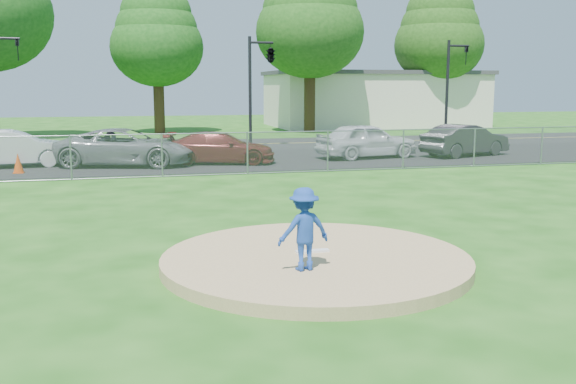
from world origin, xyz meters
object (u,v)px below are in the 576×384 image
(traffic_signal_right, at_px, (451,82))
(parked_car_darkred, at_px, (220,148))
(traffic_cone, at_px, (18,163))
(commercial_building, at_px, (373,99))
(tree_far_right, at_px, (439,34))
(tree_center, at_px, (157,35))
(tree_right, at_px, (310,18))
(traffic_signal_left, at_px, (0,81))
(pitcher, at_px, (304,229))
(parked_car_white, at_px, (14,148))
(parked_car_charcoal, at_px, (465,140))
(traffic_signal_center, at_px, (269,57))
(parked_car_gray, at_px, (126,147))
(parked_car_pearl, at_px, (367,140))

(traffic_signal_right, relative_size, parked_car_darkred, 1.27)
(traffic_signal_right, xyz_separation_m, traffic_cone, (-21.25, -7.71, -2.99))
(commercial_building, xyz_separation_m, tree_far_right, (4.00, -3.00, 4.90))
(tree_center, bearing_deg, commercial_building, 13.24)
(tree_center, relative_size, tree_right, 0.85)
(tree_center, height_order, traffic_signal_right, tree_center)
(tree_right, height_order, traffic_signal_left, tree_right)
(tree_right, bearing_deg, pitcher, -106.05)
(parked_car_white, xyz_separation_m, parked_car_darkred, (7.97, -0.84, -0.08))
(traffic_signal_left, height_order, pitcher, traffic_signal_left)
(parked_car_darkred, xyz_separation_m, parked_car_charcoal, (11.16, 0.24, 0.07))
(traffic_signal_center, relative_size, parked_car_charcoal, 1.30)
(pitcher, bearing_deg, parked_car_charcoal, -135.63)
(traffic_signal_center, bearing_deg, traffic_cone, -144.93)
(parked_car_darkred, bearing_deg, tree_far_right, -31.06)
(traffic_signal_center, relative_size, traffic_cone, 7.76)
(tree_right, height_order, tree_far_right, tree_right)
(tree_far_right, bearing_deg, traffic_signal_center, -140.96)
(traffic_signal_left, height_order, parked_car_charcoal, traffic_signal_left)
(tree_right, bearing_deg, tree_far_right, 15.26)
(commercial_building, height_order, parked_car_charcoal, commercial_building)
(parked_car_white, xyz_separation_m, parked_car_charcoal, (19.13, -0.60, -0.01))
(traffic_signal_left, xyz_separation_m, traffic_signal_right, (23.00, 0.00, 0.00))
(tree_far_right, relative_size, traffic_cone, 14.87)
(parked_car_gray, xyz_separation_m, parked_car_pearl, (10.25, 0.36, 0.03))
(pitcher, distance_m, traffic_cone, 16.49)
(tree_center, relative_size, traffic_signal_center, 1.76)
(commercial_building, height_order, parked_car_pearl, commercial_building)
(commercial_building, relative_size, traffic_signal_center, 2.93)
(parked_car_white, xyz_separation_m, parked_car_gray, (4.24, -0.67, 0.02))
(traffic_cone, bearing_deg, traffic_signal_center, 35.07)
(tree_right, distance_m, parked_car_gray, 21.55)
(traffic_signal_center, distance_m, parked_car_pearl, 7.76)
(tree_center, height_order, traffic_signal_center, tree_center)
(tree_center, relative_size, pitcher, 7.34)
(parked_car_pearl, xyz_separation_m, parked_car_charcoal, (4.63, -0.29, -0.06))
(traffic_signal_left, distance_m, parked_car_charcoal, 21.55)
(tree_far_right, height_order, parked_car_gray, tree_far_right)
(pitcher, bearing_deg, parked_car_gray, -89.85)
(tree_right, relative_size, traffic_signal_left, 2.08)
(traffic_cone, bearing_deg, parked_car_charcoal, 4.34)
(tree_right, bearing_deg, commercial_building, 40.60)
(traffic_cone, distance_m, parked_car_pearl, 14.17)
(commercial_building, xyz_separation_m, traffic_signal_center, (-12.03, -16.00, 2.45))
(parked_car_gray, relative_size, parked_car_pearl, 1.18)
(parked_car_white, height_order, parked_car_darkred, parked_car_white)
(traffic_cone, xyz_separation_m, parked_car_darkred, (7.54, 1.18, 0.28))
(traffic_signal_right, distance_m, parked_car_darkred, 15.43)
(tree_center, height_order, pitcher, tree_center)
(tree_right, xyz_separation_m, parked_car_charcoal, (2.68, -16.30, -6.93))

